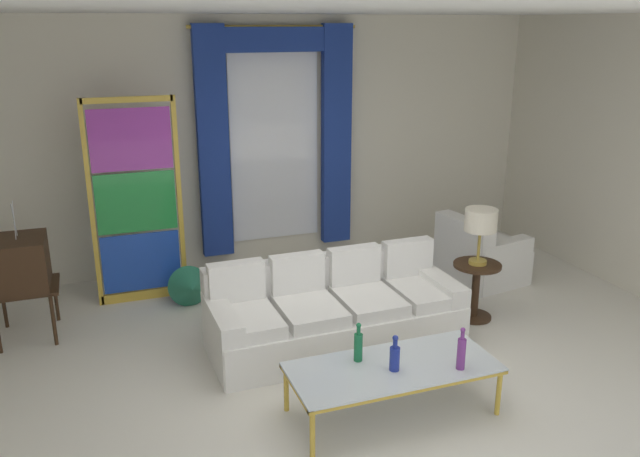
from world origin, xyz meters
TOP-DOWN VIEW (x-y plane):
  - ground_plane at (0.00, 0.00)m, footprint 16.00×16.00m
  - wall_rear at (0.00, 3.06)m, footprint 8.00×0.12m
  - ceiling_slab at (0.00, 0.80)m, footprint 8.00×7.60m
  - curtained_window at (0.18, 2.89)m, footprint 2.00×0.17m
  - couch_white_long at (0.03, 0.62)m, footprint 2.35×0.96m
  - coffee_table at (0.04, -0.64)m, footprint 1.60×0.69m
  - bottle_blue_decanter at (0.50, -0.85)m, footprint 0.07×0.07m
  - bottle_crystal_tall at (-0.18, -0.47)m, footprint 0.07×0.07m
  - bottle_amber_squat at (0.02, -0.70)m, footprint 0.08×0.08m
  - vintage_tv at (-2.68, 1.74)m, footprint 0.62×0.60m
  - armchair_white at (2.18, 1.45)m, footprint 0.94×0.93m
  - stained_glass_divider at (-1.55, 2.26)m, footprint 0.95×0.05m
  - peacock_figurine at (-1.11, 1.86)m, footprint 0.44×0.60m
  - round_side_table at (1.59, 0.60)m, footprint 0.48×0.48m
  - table_lamp_brass at (1.59, 0.60)m, footprint 0.32×0.32m

SIDE VIEW (x-z plane):
  - ground_plane at x=0.00m, z-range 0.00..0.00m
  - peacock_figurine at x=-1.11m, z-range -0.03..0.47m
  - armchair_white at x=2.18m, z-range -0.11..0.69m
  - couch_white_long at x=0.03m, z-range -0.12..0.74m
  - round_side_table at x=1.59m, z-range 0.06..0.65m
  - coffee_table at x=0.04m, z-range 0.17..0.58m
  - bottle_amber_squat at x=0.02m, z-range 0.38..0.67m
  - bottle_crystal_tall at x=-0.18m, z-range 0.38..0.70m
  - bottle_blue_decanter at x=0.50m, z-range 0.38..0.72m
  - vintage_tv at x=-2.68m, z-range 0.06..1.40m
  - table_lamp_brass at x=1.59m, z-range 0.74..1.31m
  - stained_glass_divider at x=-1.55m, z-range -0.04..2.16m
  - wall_rear at x=0.00m, z-range 0.00..3.00m
  - curtained_window at x=0.18m, z-range 0.39..3.09m
  - ceiling_slab at x=0.00m, z-range 3.00..3.04m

